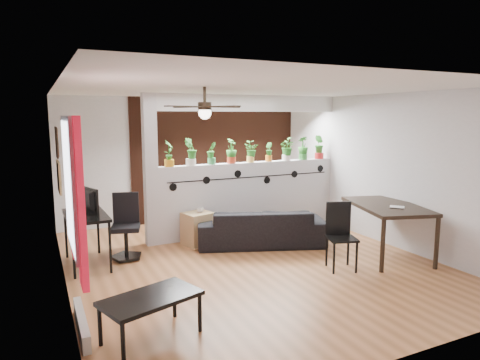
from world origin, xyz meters
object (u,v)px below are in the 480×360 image
(potted_plant_5, at_px, (269,151))
(potted_plant_6, at_px, (286,148))
(potted_plant_7, at_px, (303,147))
(computer_desk, at_px, (86,219))
(potted_plant_8, at_px, (319,146))
(coffee_table, at_px, (151,301))
(ceiling_fan, at_px, (205,109))
(dining_table, at_px, (387,210))
(potted_plant_1, at_px, (191,151))
(potted_plant_2, at_px, (212,152))
(cup, at_px, (200,210))
(potted_plant_4, at_px, (250,151))
(folding_chair, at_px, (340,229))
(potted_plant_3, at_px, (231,150))
(potted_plant_0, at_px, (169,153))
(cube_shelf, at_px, (198,229))
(sofa, at_px, (261,227))
(office_chair, at_px, (126,230))

(potted_plant_5, xyz_separation_m, potted_plant_6, (0.39, 0.00, 0.04))
(potted_plant_7, relative_size, computer_desk, 0.42)
(potted_plant_8, xyz_separation_m, coffee_table, (-4.30, -3.15, -1.21))
(ceiling_fan, height_order, dining_table, ceiling_fan)
(potted_plant_1, distance_m, potted_plant_2, 0.40)
(potted_plant_7, distance_m, cup, 2.56)
(potted_plant_4, height_order, folding_chair, potted_plant_4)
(potted_plant_1, xyz_separation_m, potted_plant_2, (0.40, -0.00, -0.04))
(potted_plant_8, height_order, dining_table, potted_plant_8)
(potted_plant_2, bearing_deg, dining_table, -45.95)
(potted_plant_1, height_order, potted_plant_6, potted_plant_1)
(potted_plant_2, xyz_separation_m, potted_plant_8, (2.37, 0.00, 0.04))
(potted_plant_3, xyz_separation_m, folding_chair, (0.68, -2.33, -1.01))
(potted_plant_4, xyz_separation_m, dining_table, (1.33, -2.19, -0.83))
(potted_plant_0, distance_m, cube_shelf, 1.41)
(sofa, height_order, dining_table, dining_table)
(potted_plant_0, height_order, potted_plant_5, potted_plant_0)
(ceiling_fan, relative_size, coffee_table, 1.11)
(potted_plant_4, xyz_separation_m, potted_plant_5, (0.40, 0.00, -0.02))
(potted_plant_2, xyz_separation_m, coffee_table, (-1.93, -3.15, -1.17))
(potted_plant_2, xyz_separation_m, dining_table, (2.12, -2.19, -0.83))
(potted_plant_3, bearing_deg, coffee_table, -126.40)
(potted_plant_0, distance_m, sofa, 2.05)
(potted_plant_1, xyz_separation_m, potted_plant_5, (1.58, 0.00, -0.06))
(potted_plant_3, height_order, potted_plant_6, potted_plant_3)
(potted_plant_8, height_order, folding_chair, potted_plant_8)
(computer_desk, bearing_deg, ceiling_fan, -39.35)
(potted_plant_4, distance_m, potted_plant_8, 1.58)
(potted_plant_0, relative_size, computer_desk, 0.42)
(potted_plant_1, height_order, potted_plant_5, potted_plant_1)
(potted_plant_2, relative_size, potted_plant_8, 0.83)
(ceiling_fan, xyz_separation_m, cube_shelf, (0.40, 1.44, -2.03))
(potted_plant_0, height_order, cube_shelf, potted_plant_0)
(potted_plant_3, relative_size, potted_plant_4, 1.12)
(potted_plant_6, xyz_separation_m, sofa, (-1.00, -0.82, -1.29))
(dining_table, xyz_separation_m, folding_chair, (-1.04, -0.14, -0.16))
(potted_plant_6, bearing_deg, potted_plant_7, -0.00)
(potted_plant_2, xyz_separation_m, cup, (-0.36, -0.36, -0.95))
(potted_plant_2, height_order, potted_plant_5, potted_plant_2)
(potted_plant_0, relative_size, sofa, 0.22)
(ceiling_fan, xyz_separation_m, office_chair, (-0.86, 1.26, -1.87))
(potted_plant_1, distance_m, cup, 1.06)
(potted_plant_2, relative_size, office_chair, 0.40)
(potted_plant_0, xyz_separation_m, potted_plant_6, (2.37, -0.00, -0.00))
(potted_plant_3, xyz_separation_m, potted_plant_6, (1.18, 0.00, -0.00))
(potted_plant_3, relative_size, sofa, 0.22)
(potted_plant_2, distance_m, cup, 1.08)
(computer_desk, distance_m, dining_table, 4.65)
(potted_plant_1, bearing_deg, cube_shelf, -92.81)
(dining_table, bearing_deg, coffee_table, -166.63)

